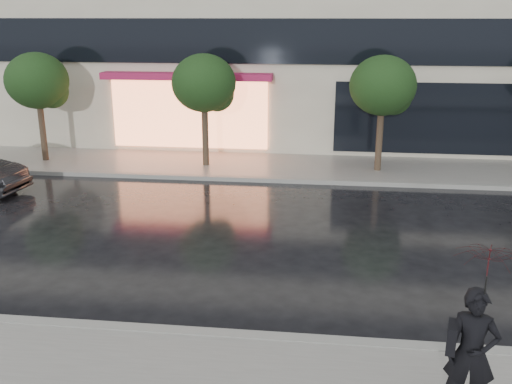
# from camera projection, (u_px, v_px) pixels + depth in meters

# --- Properties ---
(ground) EXTENTS (120.00, 120.00, 0.00)m
(ground) POSITION_uv_depth(u_px,v_px,m) (257.00, 312.00, 10.50)
(ground) COLOR black
(ground) RESTS_ON ground
(sidewalk_far) EXTENTS (60.00, 3.50, 0.12)m
(sidewalk_far) POSITION_uv_depth(u_px,v_px,m) (291.00, 167.00, 20.20)
(sidewalk_far) COLOR slate
(sidewalk_far) RESTS_ON ground
(curb_near) EXTENTS (60.00, 0.25, 0.14)m
(curb_near) POSITION_uv_depth(u_px,v_px,m) (250.00, 338.00, 9.53)
(curb_near) COLOR gray
(curb_near) RESTS_ON ground
(curb_far) EXTENTS (60.00, 0.25, 0.14)m
(curb_far) POSITION_uv_depth(u_px,v_px,m) (287.00, 180.00, 18.54)
(curb_far) COLOR gray
(curb_far) RESTS_ON ground
(tree_far_west) EXTENTS (2.20, 2.20, 3.99)m
(tree_far_west) POSITION_uv_depth(u_px,v_px,m) (39.00, 83.00, 20.14)
(tree_far_west) COLOR #33261C
(tree_far_west) RESTS_ON ground
(tree_mid_west) EXTENTS (2.20, 2.20, 3.99)m
(tree_mid_west) POSITION_uv_depth(u_px,v_px,m) (206.00, 85.00, 19.47)
(tree_mid_west) COLOR #33261C
(tree_mid_west) RESTS_ON ground
(tree_mid_east) EXTENTS (2.20, 2.20, 3.99)m
(tree_mid_east) POSITION_uv_depth(u_px,v_px,m) (384.00, 88.00, 18.79)
(tree_mid_east) COLOR #33261C
(tree_mid_east) RESTS_ON ground
(pedestrian_with_umbrella) EXTENTS (1.04, 1.05, 2.41)m
(pedestrian_with_umbrella) POSITION_uv_depth(u_px,v_px,m) (479.00, 313.00, 7.23)
(pedestrian_with_umbrella) COLOR black
(pedestrian_with_umbrella) RESTS_ON sidewalk_near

